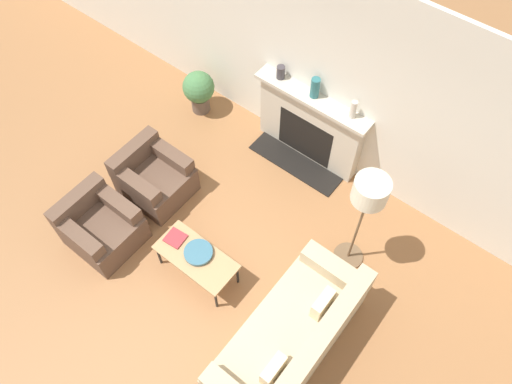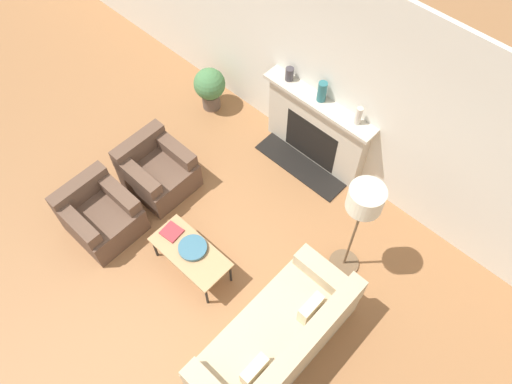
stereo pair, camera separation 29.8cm
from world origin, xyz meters
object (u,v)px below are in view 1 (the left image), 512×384
object	(u,v)px
floor_lamp	(368,199)
potted_plant	(199,90)
armchair_far	(154,178)
mantel_vase_center_right	(353,109)
coffee_table	(196,258)
couch	(292,339)
bowl	(198,252)
book	(175,238)
armchair_near	(100,227)
mantel_vase_center_left	(315,88)
fireplace	(309,127)
mantel_vase_left	(281,72)

from	to	relation	value
floor_lamp	potted_plant	xyz separation A→B (m)	(-3.17, 0.75, -0.96)
armchair_far	mantel_vase_center_right	xyz separation A→B (m)	(1.81, 1.85, 0.98)
coffee_table	potted_plant	xyz separation A→B (m)	(-1.81, 2.08, 0.01)
couch	coffee_table	bearing A→B (deg)	-92.14
potted_plant	couch	bearing A→B (deg)	-33.20
armchair_far	coffee_table	world-z (taller)	armchair_far
armchair_far	bowl	distance (m)	1.40
book	floor_lamp	bearing A→B (deg)	31.55
couch	potted_plant	xyz separation A→B (m)	(-3.27, 2.14, 0.10)
armchair_near	bowl	xyz separation A→B (m)	(1.29, 0.44, 0.18)
book	coffee_table	bearing A→B (deg)	-10.05
floor_lamp	mantel_vase_center_left	bearing A→B (deg)	142.50
book	mantel_vase_center_left	distance (m)	2.55
mantel_vase_center_left	book	bearing A→B (deg)	-97.38
fireplace	armchair_near	world-z (taller)	fireplace
coffee_table	floor_lamp	size ratio (longest dim) A/B	0.60
floor_lamp	potted_plant	distance (m)	3.40
fireplace	coffee_table	distance (m)	2.40
bowl	fireplace	bearing A→B (deg)	91.13
couch	mantel_vase_center_left	xyz separation A→B (m)	(-1.50, 2.47, 0.97)
mantel_vase_left	mantel_vase_center_left	xyz separation A→B (m)	(0.53, 0.00, 0.05)
armchair_near	floor_lamp	size ratio (longest dim) A/B	0.50
armchair_near	floor_lamp	xyz separation A→B (m)	(2.65, 1.73, 1.08)
armchair_near	mantel_vase_left	size ratio (longest dim) A/B	4.54
armchair_near	potted_plant	world-z (taller)	armchair_near
coffee_table	mantel_vase_center_right	xyz separation A→B (m)	(0.52, 2.41, 0.87)
mantel_vase_center_left	fireplace	bearing A→B (deg)	-88.51
couch	armchair_near	bearing A→B (deg)	-82.96
fireplace	floor_lamp	distance (m)	1.94
fireplace	armchair_near	xyz separation A→B (m)	(-1.24, -2.79, -0.26)
mantel_vase_center_right	mantel_vase_left	bearing A→B (deg)	180.00
coffee_table	floor_lamp	world-z (taller)	floor_lamp
couch	armchair_far	bearing A→B (deg)	-102.74
mantel_vase_center_left	coffee_table	bearing A→B (deg)	-88.97
floor_lamp	armchair_near	bearing A→B (deg)	-146.81
armchair_far	coffee_table	bearing A→B (deg)	-113.70
book	bowl	bearing A→B (deg)	-2.61
couch	armchair_near	xyz separation A→B (m)	(-2.74, -0.34, -0.02)
armchair_far	mantel_vase_center_left	world-z (taller)	mantel_vase_center_left
mantel_vase_center_left	armchair_near	bearing A→B (deg)	-113.91
fireplace	floor_lamp	world-z (taller)	floor_lamp
coffee_table	mantel_vase_center_right	world-z (taller)	mantel_vase_center_right
bowl	couch	bearing A→B (deg)	-3.96
fireplace	mantel_vase_center_right	xyz separation A→B (m)	(0.57, 0.01, 0.72)
couch	bowl	distance (m)	1.46
couch	mantel_vase_center_left	size ratio (longest dim) A/B	6.93
couch	mantel_vase_center_right	size ratio (longest dim) A/B	7.74
book	armchair_far	bearing A→B (deg)	144.04
fireplace	mantel_vase_center_left	bearing A→B (deg)	91.49
coffee_table	book	xyz separation A→B (m)	(-0.35, 0.03, 0.05)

